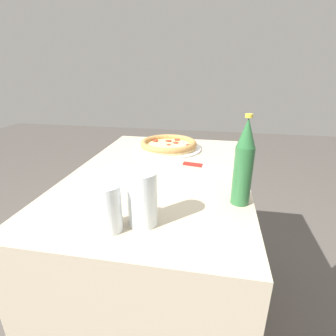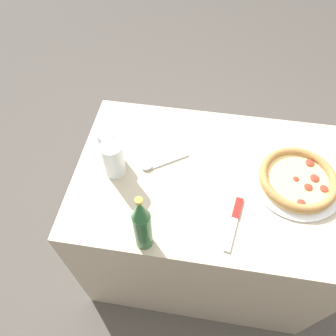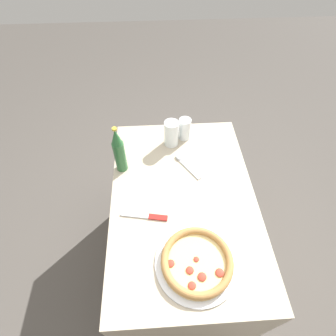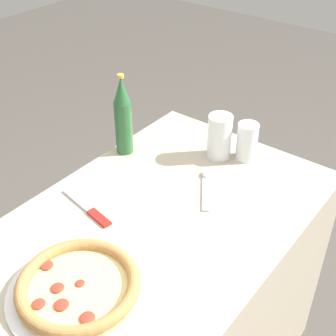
% 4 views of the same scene
% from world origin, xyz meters
% --- Properties ---
extents(ground_plane, '(8.00, 8.00, 0.00)m').
position_xyz_m(ground_plane, '(0.00, 0.00, 0.00)').
color(ground_plane, '#4C4742').
extents(table, '(1.04, 0.68, 0.77)m').
position_xyz_m(table, '(0.00, 0.00, 0.39)').
color(table, '#B7A88E').
rests_on(table, ground_plane).
extents(pizza_margherita, '(0.33, 0.33, 0.04)m').
position_xyz_m(pizza_margherita, '(0.31, 0.02, 0.79)').
color(pizza_margherita, silver).
rests_on(pizza_margherita, table).
extents(glass_red_wine, '(0.08, 0.08, 0.15)m').
position_xyz_m(glass_red_wine, '(-0.36, -0.03, 0.84)').
color(glass_red_wine, white).
rests_on(glass_red_wine, table).
extents(glass_mango_juice, '(0.07, 0.07, 0.13)m').
position_xyz_m(glass_mango_juice, '(-0.41, 0.04, 0.83)').
color(glass_mango_juice, white).
rests_on(glass_mango_juice, table).
extents(beer_bottle, '(0.06, 0.06, 0.27)m').
position_xyz_m(beer_bottle, '(-0.20, -0.30, 0.90)').
color(beer_bottle, '#286033').
rests_on(beer_bottle, table).
extents(knife, '(0.06, 0.21, 0.01)m').
position_xyz_m(knife, '(0.09, -0.18, 0.78)').
color(knife, maroon).
rests_on(knife, table).
extents(spoon, '(0.18, 0.13, 0.02)m').
position_xyz_m(spoon, '(-0.21, 0.02, 0.78)').
color(spoon, silver).
rests_on(spoon, table).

